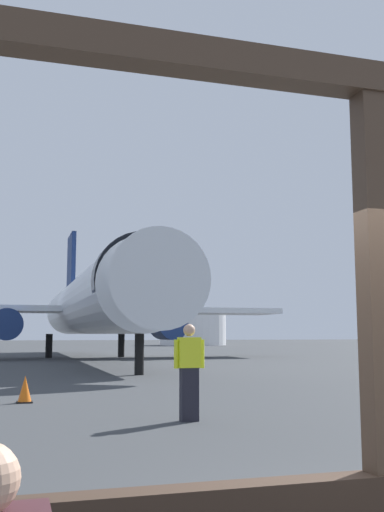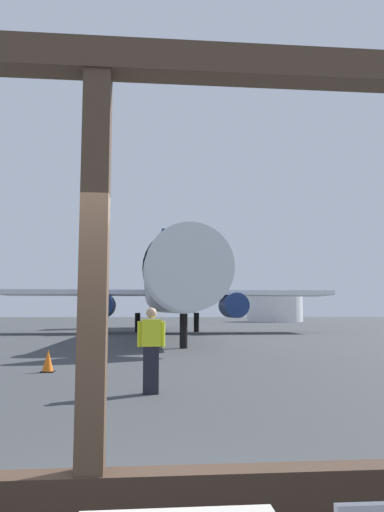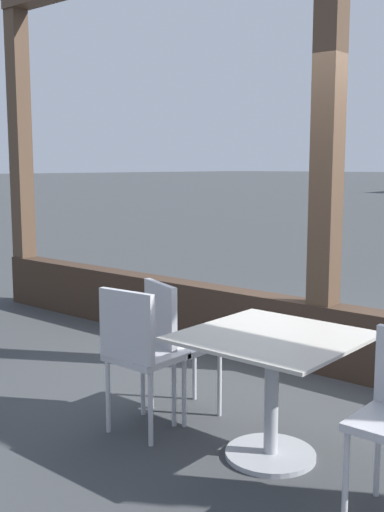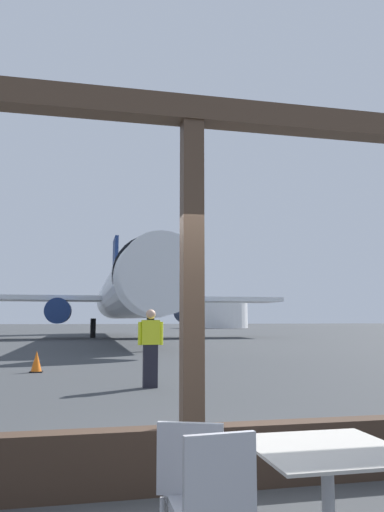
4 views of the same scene
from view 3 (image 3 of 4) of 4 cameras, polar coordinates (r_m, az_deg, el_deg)
window_frame at (r=5.04m, az=12.10°, el=4.68°), size 8.31×0.24×3.68m
dining_table at (r=3.62m, az=7.28°, el=-11.05°), size 0.92×0.92×0.72m
cafe_chair_window_left at (r=3.88m, az=-4.99°, el=-8.27°), size 0.42×0.42×0.92m
cafe_chair_aisle_left at (r=4.16m, az=-1.66°, el=-7.23°), size 0.49×0.49×0.91m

